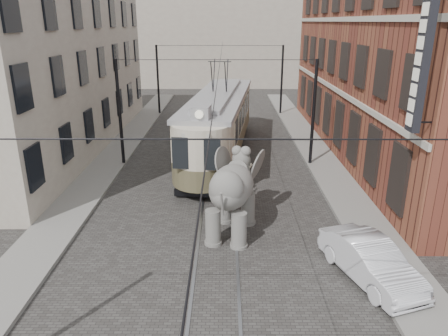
{
  "coord_description": "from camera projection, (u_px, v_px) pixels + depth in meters",
  "views": [
    {
      "loc": [
        0.31,
        -17.09,
        7.9
      ],
      "look_at": [
        0.25,
        -0.52,
        2.1
      ],
      "focal_mm": 33.71,
      "sensor_mm": 36.0,
      "label": 1
    }
  ],
  "objects": [
    {
      "name": "parked_car",
      "position": [
        370.0,
        261.0,
        13.41
      ],
      "size": [
        2.68,
        4.33,
        1.35
      ],
      "primitive_type": "imported",
      "rotation": [
        0.0,
        0.0,
        0.33
      ],
      "color": "silver",
      "rests_on": "ground"
    },
    {
      "name": "brick_building",
      "position": [
        404.0,
        55.0,
        25.21
      ],
      "size": [
        8.0,
        26.0,
        12.0
      ],
      "primitive_type": "cube",
      "color": "maroon",
      "rests_on": "ground"
    },
    {
      "name": "distant_block",
      "position": [
        223.0,
        28.0,
        54.18
      ],
      "size": [
        28.0,
        10.0,
        14.0
      ],
      "primitive_type": "cube",
      "color": "#9F9284",
      "rests_on": "ground"
    },
    {
      "name": "catenary",
      "position": [
        216.0,
        118.0,
        22.47
      ],
      "size": [
        11.0,
        30.2,
        6.0
      ],
      "primitive_type": null,
      "color": "black",
      "rests_on": "ground"
    },
    {
      "name": "elephant",
      "position": [
        231.0,
        197.0,
        16.06
      ],
      "size": [
        3.78,
        5.47,
        3.06
      ],
      "primitive_type": null,
      "rotation": [
        0.0,
        0.0,
        -0.22
      ],
      "color": "slate",
      "rests_on": "ground"
    },
    {
      "name": "sidewalk_right",
      "position": [
        353.0,
        207.0,
        18.69
      ],
      "size": [
        2.0,
        60.0,
        0.15
      ],
      "primitive_type": "cube",
      "color": "slate",
      "rests_on": "ground"
    },
    {
      "name": "stucco_building",
      "position": [
        47.0,
        70.0,
        26.56
      ],
      "size": [
        7.0,
        24.0,
        10.0
      ],
      "primitive_type": "cube",
      "color": "#9F9284",
      "rests_on": "ground"
    },
    {
      "name": "tram",
      "position": [
        220.0,
        109.0,
        25.46
      ],
      "size": [
        4.64,
        14.67,
        5.72
      ],
      "primitive_type": null,
      "rotation": [
        0.0,
        0.0,
        -0.12
      ],
      "color": "beige",
      "rests_on": "ground"
    },
    {
      "name": "sidewalk_left",
      "position": [
        73.0,
        207.0,
        18.74
      ],
      "size": [
        2.0,
        60.0,
        0.15
      ],
      "primitive_type": "cube",
      "color": "slate",
      "rests_on": "ground"
    },
    {
      "name": "ground",
      "position": [
        219.0,
        209.0,
        18.74
      ],
      "size": [
        120.0,
        120.0,
        0.0
      ],
      "primitive_type": "plane",
      "color": "#3D3B38"
    },
    {
      "name": "tram_rails",
      "position": [
        219.0,
        208.0,
        18.73
      ],
      "size": [
        1.54,
        80.0,
        0.02
      ],
      "primitive_type": null,
      "color": "slate",
      "rests_on": "ground"
    }
  ]
}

